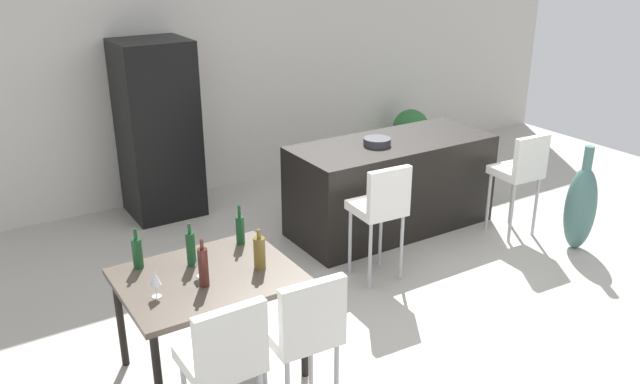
# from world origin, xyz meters

# --- Properties ---
(ground_plane) EXTENTS (10.00, 10.00, 0.00)m
(ground_plane) POSITION_xyz_m (0.00, 0.00, 0.00)
(ground_plane) COLOR #ADA89E
(back_wall) EXTENTS (10.00, 0.12, 2.90)m
(back_wall) POSITION_xyz_m (0.00, 2.89, 1.45)
(back_wall) COLOR beige
(back_wall) RESTS_ON ground_plane
(kitchen_island) EXTENTS (2.05, 0.85, 0.92)m
(kitchen_island) POSITION_xyz_m (0.72, 0.84, 0.46)
(kitchen_island) COLOR black
(kitchen_island) RESTS_ON ground_plane
(bar_chair_left) EXTENTS (0.42, 0.42, 1.05)m
(bar_chair_left) POSITION_xyz_m (-0.02, 0.03, 0.70)
(bar_chair_left) COLOR white
(bar_chair_left) RESTS_ON ground_plane
(bar_chair_middle) EXTENTS (0.42, 0.42, 1.05)m
(bar_chair_middle) POSITION_xyz_m (1.66, 0.03, 0.70)
(bar_chair_middle) COLOR white
(bar_chair_middle) RESTS_ON ground_plane
(dining_table) EXTENTS (1.12, 0.89, 0.74)m
(dining_table) POSITION_xyz_m (-1.75, -0.38, 0.66)
(dining_table) COLOR #4C4238
(dining_table) RESTS_ON ground_plane
(dining_chair_near) EXTENTS (0.40, 0.40, 1.05)m
(dining_chair_near) POSITION_xyz_m (-2.00, -1.19, 0.70)
(dining_chair_near) COLOR white
(dining_chair_near) RESTS_ON ground_plane
(dining_chair_far) EXTENTS (0.42, 0.42, 1.05)m
(dining_chair_far) POSITION_xyz_m (-1.50, -1.19, 0.70)
(dining_chair_far) COLOR white
(dining_chair_far) RESTS_ON ground_plane
(wine_bottle_inner) EXTENTS (0.06, 0.06, 0.30)m
(wine_bottle_inner) POSITION_xyz_m (-1.78, -0.20, 0.86)
(wine_bottle_inner) COLOR #194723
(wine_bottle_inner) RESTS_ON dining_table
(wine_bottle_end) EXTENTS (0.06, 0.06, 0.30)m
(wine_bottle_end) POSITION_xyz_m (-1.37, -0.08, 0.85)
(wine_bottle_end) COLOR #194723
(wine_bottle_end) RESTS_ON dining_table
(wine_bottle_left) EXTENTS (0.06, 0.06, 0.32)m
(wine_bottle_left) POSITION_xyz_m (-1.82, -0.50, 0.87)
(wine_bottle_left) COLOR #471E19
(wine_bottle_left) RESTS_ON dining_table
(wine_bottle_corner) EXTENTS (0.08, 0.08, 0.28)m
(wine_bottle_corner) POSITION_xyz_m (-1.42, -0.48, 0.85)
(wine_bottle_corner) COLOR brown
(wine_bottle_corner) RESTS_ON dining_table
(wine_bottle_right) EXTENTS (0.07, 0.07, 0.28)m
(wine_bottle_right) POSITION_xyz_m (-2.10, -0.05, 0.85)
(wine_bottle_right) COLOR #194723
(wine_bottle_right) RESTS_ON dining_table
(wine_glass_middle) EXTENTS (0.07, 0.07, 0.17)m
(wine_glass_middle) POSITION_xyz_m (-1.79, -0.38, 0.86)
(wine_glass_middle) COLOR silver
(wine_glass_middle) RESTS_ON dining_table
(wine_glass_far) EXTENTS (0.07, 0.07, 0.17)m
(wine_glass_far) POSITION_xyz_m (-2.12, -0.48, 0.86)
(wine_glass_far) COLOR silver
(wine_glass_far) RESTS_ON dining_table
(refrigerator) EXTENTS (0.72, 0.68, 1.84)m
(refrigerator) POSITION_xyz_m (-1.09, 2.45, 0.92)
(refrigerator) COLOR black
(refrigerator) RESTS_ON ground_plane
(fruit_bowl) EXTENTS (0.26, 0.26, 0.07)m
(fruit_bowl) POSITION_xyz_m (0.51, 0.82, 0.96)
(fruit_bowl) COLOR #333338
(fruit_bowl) RESTS_ON kitchen_island
(floor_vase) EXTENTS (0.28, 0.28, 1.02)m
(floor_vase) POSITION_xyz_m (1.94, -0.49, 0.42)
(floor_vase) COLOR #47706B
(floor_vase) RESTS_ON ground_plane
(potted_plant) EXTENTS (0.47, 0.47, 0.67)m
(potted_plant) POSITION_xyz_m (2.31, 2.44, 0.40)
(potted_plant) COLOR #996B4C
(potted_plant) RESTS_ON ground_plane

